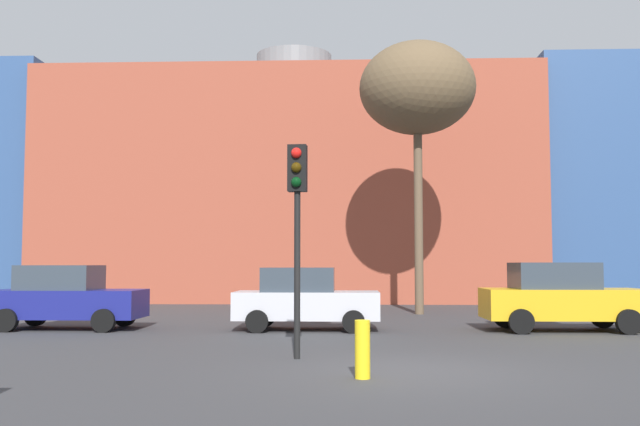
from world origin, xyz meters
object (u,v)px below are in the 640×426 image
object	(u,v)px
parked_car_0	(66,297)
traffic_light_island	(297,201)
parked_car_2	(561,297)
parked_car_1	(305,299)
bare_tree_0	(417,90)
bollard_yellow_0	(362,349)

from	to	relation	value
parked_car_0	traffic_light_island	distance (m)	9.14
parked_car_2	parked_car_1	bearing A→B (deg)	180.00
parked_car_1	traffic_light_island	bearing A→B (deg)	-88.04
traffic_light_island	bare_tree_0	xyz separation A→B (m)	(3.51, 11.87, 5.09)
parked_car_0	traffic_light_island	size ratio (longest dim) A/B	0.99
parked_car_1	traffic_light_island	xyz separation A→B (m)	(0.20, -5.78, 2.15)
parked_car_2	bare_tree_0	size ratio (longest dim) A/B	0.43
bollard_yellow_0	traffic_light_island	bearing A→B (deg)	118.07
parked_car_0	parked_car_1	size ratio (longest dim) A/B	1.04
parked_car_1	bare_tree_0	xyz separation A→B (m)	(3.71, 6.09, 7.24)
parked_car_1	parked_car_2	bearing A→B (deg)	-0.00
parked_car_0	parked_car_1	xyz separation A→B (m)	(6.56, -0.00, -0.03)
parked_car_2	bare_tree_0	world-z (taller)	bare_tree_0
parked_car_0	traffic_light_island	xyz separation A→B (m)	(6.75, -5.78, 2.12)
parked_car_1	bare_tree_0	size ratio (longest dim) A/B	0.40
parked_car_1	parked_car_2	xyz separation A→B (m)	(6.85, -0.00, 0.07)
traffic_light_island	parked_car_0	bearing A→B (deg)	-125.85
parked_car_2	bollard_yellow_0	world-z (taller)	parked_car_2
parked_car_1	traffic_light_island	size ratio (longest dim) A/B	0.96
traffic_light_island	parked_car_2	bearing A→B (deg)	135.68
parked_car_0	parked_car_1	bearing A→B (deg)	-0.00
parked_car_2	bollard_yellow_0	distance (m)	9.70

